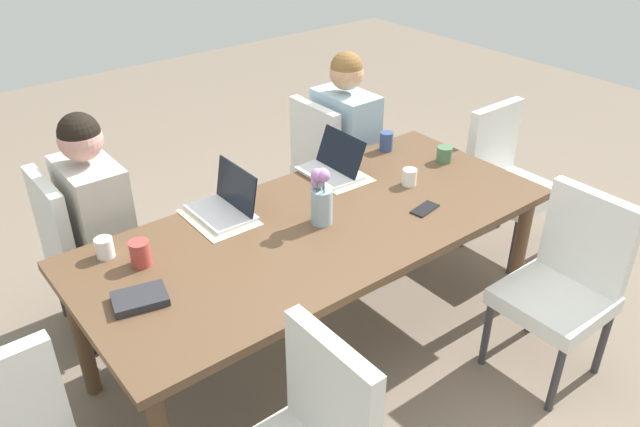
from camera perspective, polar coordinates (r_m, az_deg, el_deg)
ground_plane at (r=3.29m, az=0.00°, el=-11.66°), size 10.00×10.00×0.00m
dining_table at (r=2.89m, az=0.00°, el=-2.02°), size 2.22×0.97×0.72m
chair_near_left_near at (r=3.31m, az=-20.71°, el=-2.77°), size 0.44×0.44×0.90m
person_near_left_near at (r=3.26m, az=-19.22°, el=-2.40°), size 0.36×0.40×1.19m
chair_near_left_mid at (r=3.92m, az=0.85°, el=4.71°), size 0.44×0.44×0.90m
person_near_left_mid at (r=3.91m, az=2.26°, el=5.06°), size 0.36×0.40×1.19m
chair_head_left_left_far at (r=3.94m, az=16.45°, el=3.49°), size 0.44×0.44×0.90m
chair_far_right_mid at (r=3.09m, az=21.46°, el=-5.53°), size 0.44×0.44×0.90m
flower_vase at (r=2.79m, az=0.09°, el=1.67°), size 0.11×0.11×0.28m
placemat_near_left_near at (r=2.93m, az=-9.17°, el=-0.36°), size 0.26×0.36×0.00m
placemat_near_left_mid at (r=3.27m, az=1.40°, el=3.54°), size 0.27×0.37×0.00m
laptop_near_left_near at (r=2.94m, az=-8.58°, el=0.82°), size 0.22×0.32×0.21m
laptop_near_left_mid at (r=3.27m, az=1.17°, el=4.29°), size 0.22×0.32×0.20m
coffee_mug_near_left at (r=3.19m, az=8.13°, el=3.30°), size 0.07×0.07×0.09m
coffee_mug_near_right at (r=2.65m, az=-16.02°, el=-3.51°), size 0.08×0.08×0.11m
coffee_mug_centre_left at (r=2.75m, az=-18.99°, el=-2.96°), size 0.08×0.08×0.09m
coffee_mug_centre_right at (r=3.55m, az=6.05°, el=6.54°), size 0.07×0.07×0.11m
coffee_mug_far_left at (r=3.47m, az=11.23°, el=5.30°), size 0.08×0.08×0.08m
book_red_cover at (r=2.47m, az=-16.05°, el=-7.45°), size 0.23×0.18×0.03m
phone_black at (r=3.00m, az=9.51°, el=0.41°), size 0.16×0.10×0.01m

